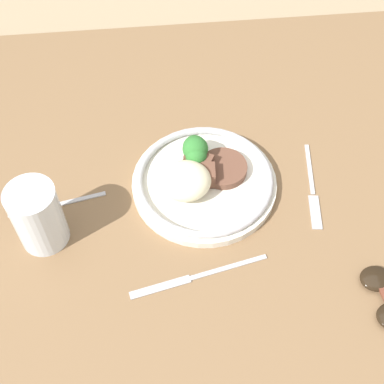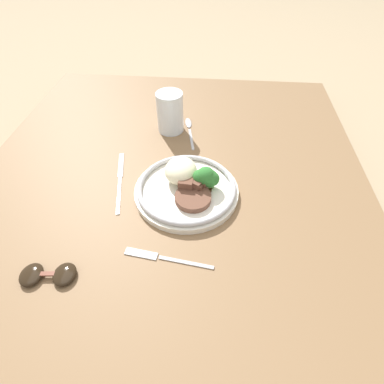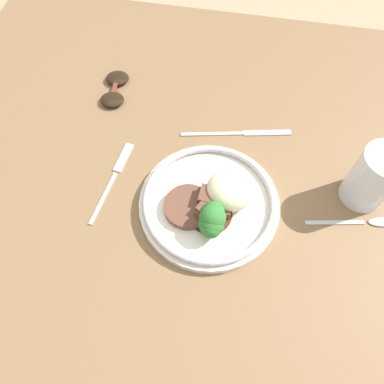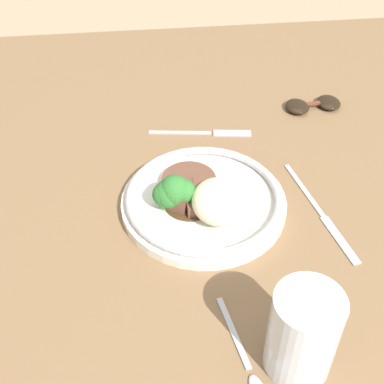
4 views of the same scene
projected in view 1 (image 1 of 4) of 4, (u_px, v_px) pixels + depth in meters
The scene contains 8 objects.
ground_plane at pixel (201, 223), 0.88m from camera, with size 8.00×8.00×0.00m, color #998466.
dining_table at pixel (201, 216), 0.87m from camera, with size 1.16×0.95×0.04m.
plate at pixel (201, 176), 0.86m from camera, with size 0.24×0.24×0.07m.
juice_glass at pixel (38, 218), 0.78m from camera, with size 0.07×0.07×0.11m.
fork at pixel (313, 193), 0.87m from camera, with size 0.03×0.17×0.00m.
knife at pixel (194, 277), 0.78m from camera, with size 0.21×0.05×0.00m.
spoon at pixel (37, 209), 0.85m from camera, with size 0.16×0.04×0.01m.
sunglasses at pixel (384, 297), 0.75m from camera, with size 0.06×0.10×0.01m.
Camera 1 is at (0.06, 0.47, 0.75)m, focal length 50.00 mm.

